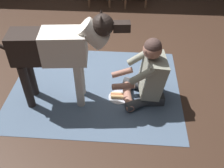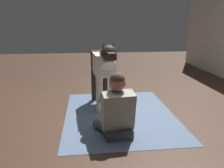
% 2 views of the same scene
% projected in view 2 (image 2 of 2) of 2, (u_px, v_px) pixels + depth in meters
% --- Properties ---
extents(ground_plane, '(14.33, 14.33, 0.00)m').
position_uv_depth(ground_plane, '(127.00, 109.00, 3.83)').
color(ground_plane, '#3E291D').
extents(area_rug, '(2.17, 1.71, 0.01)m').
position_uv_depth(area_rug, '(119.00, 114.00, 3.61)').
color(area_rug, slate).
rests_on(area_rug, ground).
extents(person_sitting_on_floor, '(0.67, 0.58, 0.84)m').
position_uv_depth(person_sitting_on_floor, '(117.00, 110.00, 2.89)').
color(person_sitting_on_floor, '#383B3F').
rests_on(person_sitting_on_floor, ground).
extents(large_dog, '(1.42, 0.38, 1.14)m').
position_uv_depth(large_dog, '(103.00, 66.00, 3.70)').
color(large_dog, silver).
rests_on(large_dog, ground).
extents(hot_dog_on_plate, '(0.26, 0.26, 0.06)m').
position_uv_depth(hot_dog_on_plate, '(111.00, 122.00, 3.29)').
color(hot_dog_on_plate, silver).
rests_on(hot_dog_on_plate, ground).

